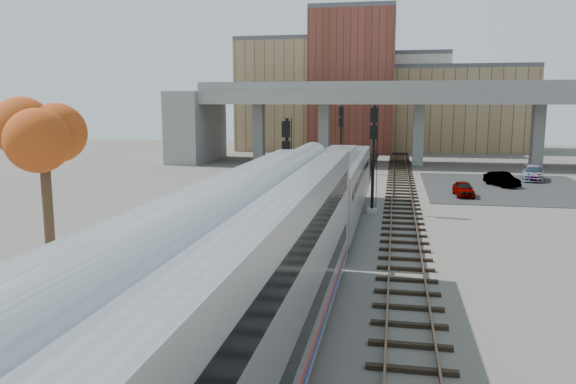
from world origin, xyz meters
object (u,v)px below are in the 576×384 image
(locomotive, at_px, (337,185))
(tree, at_px, (42,125))
(car_b, at_px, (502,179))
(signal_mast_mid, at_px, (373,160))
(coach, at_px, (231,311))
(signal_mast_far, at_px, (341,140))
(signal_mast_near, at_px, (287,183))
(car_c, at_px, (533,173))
(car_a, at_px, (463,189))

(locomotive, xyz_separation_m, tree, (-11.36, -12.18, 4.03))
(tree, height_order, car_b, tree)
(locomotive, relative_size, signal_mast_mid, 2.70)
(signal_mast_mid, distance_m, car_b, 17.69)
(locomotive, height_order, coach, coach)
(signal_mast_far, bearing_deg, signal_mast_near, -90.00)
(locomotive, bearing_deg, coach, -90.00)
(car_b, bearing_deg, tree, -153.90)
(signal_mast_near, distance_m, signal_mast_far, 29.20)
(locomotive, bearing_deg, tree, -133.02)
(coach, bearing_deg, car_c, 69.94)
(signal_mast_far, bearing_deg, coach, -87.41)
(signal_mast_near, xyz_separation_m, signal_mast_mid, (4.10, 8.48, 0.42))
(car_c, bearing_deg, car_a, -114.40)
(locomotive, distance_m, car_b, 21.19)
(car_c, bearing_deg, tree, -118.38)
(coach, bearing_deg, car_b, 72.40)
(locomotive, distance_m, tree, 17.14)
(signal_mast_far, bearing_deg, car_b, -24.91)
(locomotive, bearing_deg, car_c, 53.14)
(signal_mast_mid, height_order, signal_mast_far, signal_mast_mid)
(car_b, bearing_deg, signal_mast_near, -147.76)
(coach, xyz_separation_m, car_a, (8.69, 33.60, -2.18))
(coach, relative_size, car_c, 5.48)
(signal_mast_near, distance_m, car_b, 26.87)
(car_a, xyz_separation_m, car_b, (3.86, 6.00, 0.04))
(signal_mast_mid, bearing_deg, signal_mast_far, 101.20)
(signal_mast_near, xyz_separation_m, car_a, (10.79, 16.39, -2.46))
(car_a, height_order, car_c, car_c)
(locomotive, distance_m, car_c, 26.87)
(tree, bearing_deg, signal_mast_mid, 48.79)
(coach, distance_m, signal_mast_near, 17.34)
(signal_mast_near, height_order, car_a, signal_mast_near)
(tree, xyz_separation_m, car_c, (27.45, 33.64, -5.61))
(coach, bearing_deg, signal_mast_near, 96.96)
(coach, height_order, car_b, coach)
(signal_mast_mid, height_order, car_a, signal_mast_mid)
(coach, xyz_separation_m, signal_mast_mid, (2.00, 25.69, 0.70))
(signal_mast_mid, xyz_separation_m, signal_mast_far, (-4.10, 20.72, -0.12))
(signal_mast_mid, bearing_deg, locomotive, -122.97)
(signal_mast_far, distance_m, tree, 37.27)
(car_a, bearing_deg, signal_mast_mid, -133.52)
(tree, height_order, car_a, tree)
(locomotive, bearing_deg, signal_mast_near, -111.26)
(tree, xyz_separation_m, car_b, (23.92, 29.17, -5.66))
(car_b, height_order, car_c, car_c)
(tree, height_order, car_c, tree)
(locomotive, height_order, signal_mast_far, signal_mast_far)
(signal_mast_far, xyz_separation_m, car_a, (10.79, -12.81, -2.76))
(signal_mast_far, relative_size, tree, 0.81)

